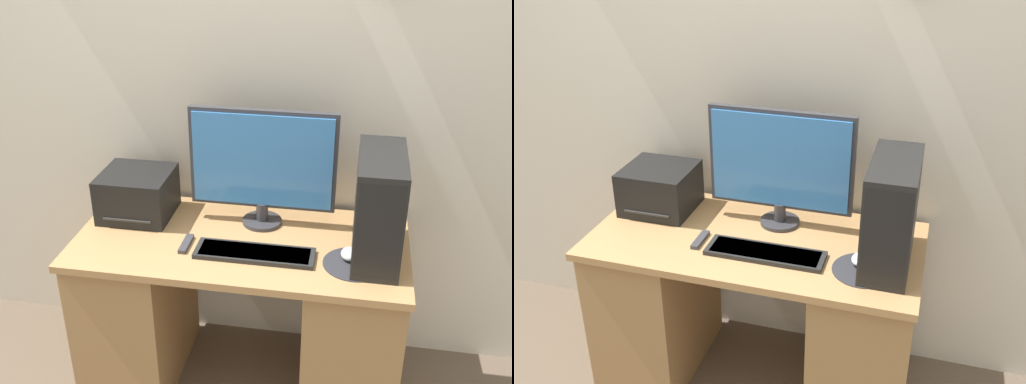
% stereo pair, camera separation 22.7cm
% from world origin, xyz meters
% --- Properties ---
extents(wall_back, '(6.40, 0.13, 2.70)m').
position_xyz_m(wall_back, '(-0.00, 0.69, 1.36)').
color(wall_back, silver).
rests_on(wall_back, ground_plane).
extents(desk, '(1.32, 0.64, 0.73)m').
position_xyz_m(desk, '(0.00, 0.32, 0.38)').
color(desk, tan).
rests_on(desk, ground_plane).
extents(monitor, '(0.59, 0.16, 0.49)m').
position_xyz_m(monitor, '(0.06, 0.47, 1.00)').
color(monitor, '#333338').
rests_on(monitor, desk).
extents(keyboard, '(0.46, 0.13, 0.02)m').
position_xyz_m(keyboard, '(0.08, 0.21, 0.74)').
color(keyboard, black).
rests_on(keyboard, desk).
extents(mousepad, '(0.23, 0.23, 0.00)m').
position_xyz_m(mousepad, '(0.45, 0.21, 0.73)').
color(mousepad, '#2D2D33').
rests_on(mousepad, desk).
extents(mouse, '(0.07, 0.08, 0.04)m').
position_xyz_m(mouse, '(0.43, 0.25, 0.75)').
color(mouse, silver).
rests_on(mouse, mousepad).
extents(computer_tower, '(0.17, 0.39, 0.41)m').
position_xyz_m(computer_tower, '(0.52, 0.29, 0.93)').
color(computer_tower, black).
rests_on(computer_tower, desk).
extents(printer, '(0.29, 0.28, 0.19)m').
position_xyz_m(printer, '(-0.47, 0.45, 0.83)').
color(printer, black).
rests_on(printer, desk).
extents(remote_control, '(0.03, 0.13, 0.02)m').
position_xyz_m(remote_control, '(-0.20, 0.23, 0.74)').
color(remote_control, '#38383D').
rests_on(remote_control, desk).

